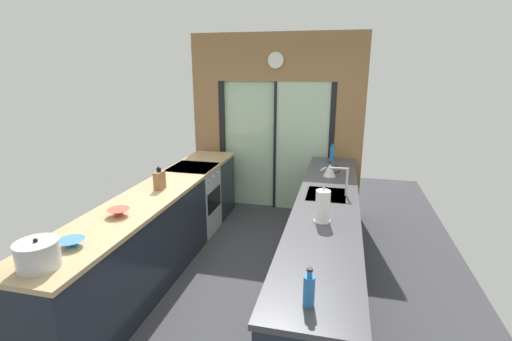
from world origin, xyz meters
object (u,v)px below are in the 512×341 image
at_px(mixing_bowl_near, 71,243).
at_px(soap_bottle_near, 309,290).
at_px(knife_block, 160,180).
at_px(kettle, 330,170).
at_px(oven_range, 194,199).
at_px(paper_towel_roll, 323,207).
at_px(mixing_bowl_far, 119,212).
at_px(soap_bottle_far, 332,153).
at_px(stock_pot, 38,255).

bearing_deg(mixing_bowl_near, soap_bottle_near, -9.31).
relative_size(knife_block, kettle, 1.07).
bearing_deg(oven_range, kettle, -0.31).
bearing_deg(paper_towel_roll, mixing_bowl_far, -170.66).
bearing_deg(mixing_bowl_far, mixing_bowl_near, -90.00).
distance_m(kettle, soap_bottle_near, 2.61).
relative_size(mixing_bowl_near, kettle, 0.83).
bearing_deg(mixing_bowl_far, soap_bottle_far, 54.29).
bearing_deg(mixing_bowl_near, oven_range, 90.45).
distance_m(oven_range, soap_bottle_far, 2.03).
height_order(mixing_bowl_far, soap_bottle_near, soap_bottle_near).
relative_size(knife_block, soap_bottle_near, 1.09).
bearing_deg(stock_pot, kettle, 55.76).
xyz_separation_m(oven_range, kettle, (1.80, -0.01, 0.54)).
relative_size(mixing_bowl_near, knife_block, 0.77).
distance_m(soap_bottle_near, soap_bottle_far, 3.37).
height_order(stock_pot, soap_bottle_far, soap_bottle_far).
relative_size(mixing_bowl_far, soap_bottle_far, 0.76).
bearing_deg(kettle, mixing_bowl_far, -136.12).
height_order(kettle, paper_towel_roll, paper_towel_roll).
xyz_separation_m(stock_pot, kettle, (1.78, 2.62, -0.01)).
relative_size(mixing_bowl_far, kettle, 0.84).
bearing_deg(mixing_bowl_far, stock_pot, -90.00).
relative_size(mixing_bowl_near, paper_towel_roll, 0.63).
bearing_deg(mixing_bowl_far, knife_block, 90.00).
bearing_deg(mixing_bowl_near, paper_towel_roll, 26.70).
bearing_deg(stock_pot, mixing_bowl_far, 90.00).
bearing_deg(mixing_bowl_far, oven_range, 90.61).
relative_size(mixing_bowl_far, stock_pot, 0.72).
distance_m(mixing_bowl_far, soap_bottle_near, 1.99).
bearing_deg(mixing_bowl_near, mixing_bowl_far, 90.00).
xyz_separation_m(knife_block, kettle, (1.78, 0.94, -0.02)).
height_order(mixing_bowl_near, soap_bottle_far, soap_bottle_far).
height_order(kettle, soap_bottle_near, soap_bottle_near).
height_order(knife_block, soap_bottle_near, knife_block).
distance_m(knife_block, soap_bottle_far, 2.46).
height_order(mixing_bowl_far, kettle, kettle).
relative_size(mixing_bowl_far, soap_bottle_near, 0.86).
xyz_separation_m(kettle, soap_bottle_near, (-0.00, -2.61, 0.02)).
distance_m(mixing_bowl_near, mixing_bowl_far, 0.60).
bearing_deg(kettle, mixing_bowl_near, -127.57).
xyz_separation_m(oven_range, knife_block, (0.02, -0.95, 0.56)).
bearing_deg(knife_block, paper_towel_roll, -15.23).
distance_m(knife_block, kettle, 2.01).
bearing_deg(stock_pot, mixing_bowl_near, 90.00).
xyz_separation_m(knife_block, soap_bottle_far, (1.78, 1.70, 0.01)).
height_order(soap_bottle_near, paper_towel_roll, paper_towel_roll).
bearing_deg(stock_pot, soap_bottle_far, 62.23).
bearing_deg(paper_towel_roll, soap_bottle_far, 90.00).
xyz_separation_m(mixing_bowl_far, kettle, (1.78, 1.71, 0.04)).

